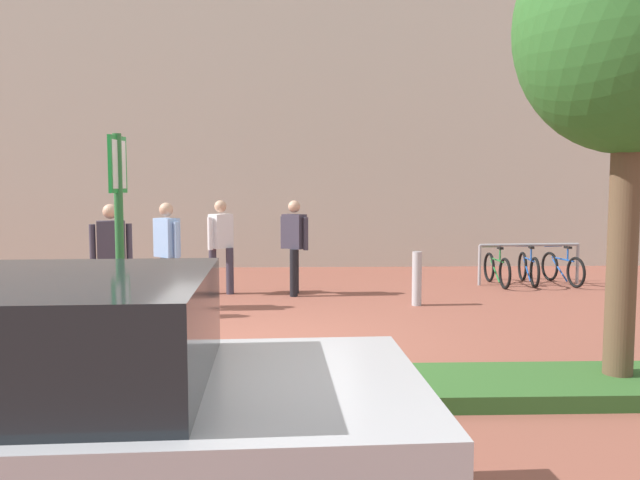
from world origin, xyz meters
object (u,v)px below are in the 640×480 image
object	(u,v)px
tree_sidewalk	(632,30)
person_shirt_white	(167,249)
bike_rack_cluster	(529,267)
person_suited_navy	(111,253)
parking_sign_post	(119,228)
person_suited_dark	(294,241)
car_silver_sedan	(4,427)
bike_at_sign	(125,359)
person_shirt_blue	(221,241)
bollard_steel	(417,279)

from	to	relation	value
tree_sidewalk	person_shirt_white	distance (m)	7.17
bike_rack_cluster	person_suited_navy	world-z (taller)	person_suited_navy
tree_sidewalk	parking_sign_post	bearing A→B (deg)	-178.85
person_suited_dark	person_suited_navy	world-z (taller)	same
car_silver_sedan	parking_sign_post	bearing A→B (deg)	92.53
bike_at_sign	person_shirt_blue	distance (m)	5.68
bike_at_sign	person_shirt_blue	bearing A→B (deg)	87.58
tree_sidewalk	person_suited_navy	world-z (taller)	tree_sidewalk
car_silver_sedan	person_shirt_blue	bearing A→B (deg)	89.23
parking_sign_post	bollard_steel	xyz separation A→B (m)	(3.61, 4.52, -1.16)
parking_sign_post	person_suited_dark	bearing A→B (deg)	74.36
person_shirt_white	person_suited_navy	xyz separation A→B (m)	(-0.68, -0.70, 0.00)
person_suited_navy	car_silver_sedan	bearing A→B (deg)	-78.70
bollard_steel	person_shirt_blue	distance (m)	3.64
person_shirt_blue	bollard_steel	bearing A→B (deg)	-20.00
person_suited_navy	bollard_steel	bearing A→B (deg)	10.56
bollard_steel	person_suited_dark	bearing A→B (deg)	151.96
tree_sidewalk	bollard_steel	size ratio (longest dim) A/B	5.20
bike_at_sign	tree_sidewalk	bearing A→B (deg)	-0.27
bollard_steel	person_shirt_white	xyz separation A→B (m)	(-4.07, -0.18, 0.53)
bike_at_sign	person_shirt_white	xyz separation A→B (m)	(-0.45, 4.22, 0.63)
person_suited_dark	bike_rack_cluster	bearing A→B (deg)	12.52
tree_sidewalk	bike_at_sign	bearing A→B (deg)	179.73
parking_sign_post	car_silver_sedan	xyz separation A→B (m)	(0.12, -2.66, -0.86)
tree_sidewalk	person_shirt_blue	bearing A→B (deg)	128.74
bike_at_sign	person_shirt_blue	size ratio (longest dim) A/B	0.98
person_shirt_blue	person_shirt_white	bearing A→B (deg)	-116.05
bike_at_sign	bollard_steel	world-z (taller)	bollard_steel
bollard_steel	car_silver_sedan	world-z (taller)	car_silver_sedan
person_shirt_white	person_suited_navy	bearing A→B (deg)	-134.04
bike_at_sign	person_suited_navy	distance (m)	3.75
bike_at_sign	person_suited_dark	bearing A→B (deg)	73.96
person_suited_navy	person_suited_dark	bearing A→B (deg)	36.03
bike_rack_cluster	person_suited_navy	xyz separation A→B (m)	(-7.42, -3.02, 0.63)
bike_rack_cluster	person_shirt_white	bearing A→B (deg)	-161.05
person_shirt_blue	car_silver_sedan	bearing A→B (deg)	-90.77
bollard_steel	person_shirt_white	world-z (taller)	person_shirt_white
tree_sidewalk	car_silver_sedan	xyz separation A→B (m)	(-4.65, -2.75, -2.69)
tree_sidewalk	person_suited_navy	size ratio (longest dim) A/B	2.72
car_silver_sedan	bike_rack_cluster	bearing A→B (deg)	56.53
bollard_steel	person_shirt_white	size ratio (longest dim) A/B	0.52
bollard_steel	car_silver_sedan	size ratio (longest dim) A/B	0.21
person_suited_dark	car_silver_sedan	size ratio (longest dim) A/B	0.39
person_shirt_blue	tree_sidewalk	bearing A→B (deg)	-51.26
person_shirt_white	person_suited_dark	bearing A→B (deg)	31.98
person_suited_dark	bollard_steel	bearing A→B (deg)	-28.04
bike_rack_cluster	person_suited_navy	size ratio (longest dim) A/B	1.22
person_suited_dark	person_shirt_blue	distance (m)	1.35
tree_sidewalk	bike_at_sign	world-z (taller)	tree_sidewalk
bike_rack_cluster	bike_at_sign	bearing A→B (deg)	-133.87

